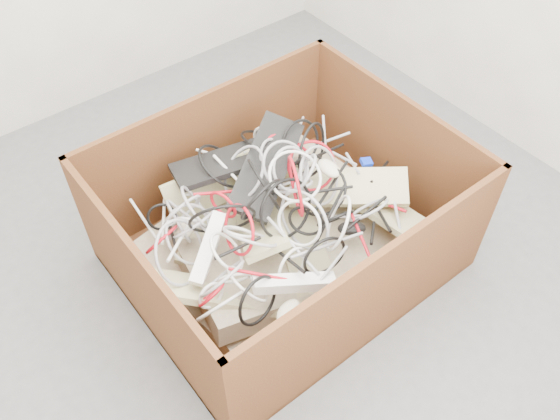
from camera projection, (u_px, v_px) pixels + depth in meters
ground at (260, 264)px, 2.53m from camera, size 3.00×3.00×0.00m
cardboard_box at (280, 240)px, 2.43m from camera, size 1.26×1.05×0.60m
keyboard_pile at (278, 207)px, 2.35m from camera, size 1.17×0.82×0.42m
mice_scatter at (276, 209)px, 2.27m from camera, size 0.71×0.80×0.21m
power_strip_left at (208, 248)px, 2.12m from camera, size 0.26×0.21×0.12m
power_strip_right at (294, 283)px, 2.03m from camera, size 0.29×0.18×0.10m
vga_plug at (366, 162)px, 2.43m from camera, size 0.06×0.06×0.03m
cable_tangle at (263, 203)px, 2.21m from camera, size 1.13×0.91×0.49m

